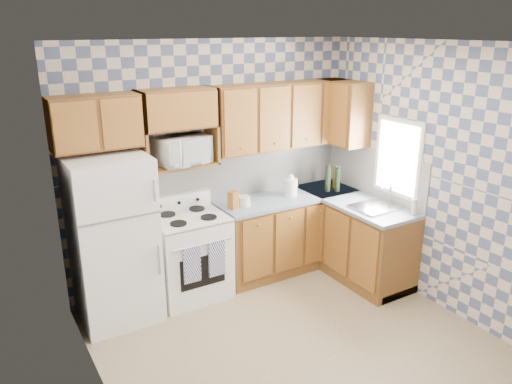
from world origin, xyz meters
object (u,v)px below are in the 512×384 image
refrigerator (113,240)px  microwave (182,150)px  stove_body (190,257)px  electric_kettle (291,187)px

refrigerator → microwave: microwave is taller
stove_body → microwave: 1.16m
microwave → electric_kettle: 1.41m
microwave → electric_kettle: bearing=-18.4°
stove_body → electric_kettle: 1.43m
refrigerator → microwave: size_ratio=3.17×
refrigerator → electric_kettle: refrigerator is taller
electric_kettle → refrigerator: bearing=-179.3°
refrigerator → stove_body: (0.80, 0.03, -0.39)m
stove_body → refrigerator: bearing=-178.2°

